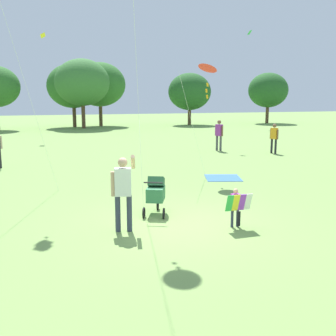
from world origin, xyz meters
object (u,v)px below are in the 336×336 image
Objects in this scene: person_adult_flyer at (123,187)px; stroller at (156,192)px; person_back_turned at (219,133)px; picnic_blanket at (223,178)px; person_kid_running at (274,136)px; child_with_butterfly_kite at (236,204)px; kite_green_novelty at (208,69)px.

person_adult_flyer reaches higher than stroller.
picnic_blanket is at bearing -112.70° from person_back_turned.
person_adult_flyer is 14.54m from person_kid_running.
person_kid_running is at bearing 45.19° from person_adult_flyer.
person_kid_running is 0.92× the size of person_back_turned.
child_with_butterfly_kite is 0.22× the size of kite_green_novelty.
stroller is at bearing 45.96° from person_adult_flyer.
child_with_butterfly_kite is at bearing -112.24° from person_back_turned.
person_adult_flyer is 6.97m from picnic_blanket.
person_back_turned is at bearing 67.30° from picnic_blanket.
person_back_turned is (3.61, 6.91, -3.06)m from kite_green_novelty.
person_back_turned is at bearing 62.42° from kite_green_novelty.
person_adult_flyer is 1.39× the size of picnic_blanket.
kite_green_novelty is at bearing 53.03° from stroller.
person_adult_flyer is 1.61m from stroller.
child_with_butterfly_kite is 0.72× the size of picnic_blanket.
child_with_butterfly_kite reaches higher than picnic_blanket.
kite_green_novelty is 4.14m from picnic_blanket.
person_adult_flyer is (-2.62, 0.51, 0.48)m from child_with_butterfly_kite.
child_with_butterfly_kite is 2.24m from stroller.
kite_green_novelty is 8.37m from person_back_turned.
person_back_turned is (5.19, 12.68, 0.47)m from child_with_butterfly_kite.
person_back_turned reaches higher than stroller.
child_with_butterfly_kite is 2.71m from person_adult_flyer.
child_with_butterfly_kite is 0.85× the size of stroller.
person_back_turned is (7.80, 12.17, -0.01)m from person_adult_flyer.
child_with_butterfly_kite is at bearing -11.12° from person_adult_flyer.
picnic_blanket is at bearing 45.99° from stroller.
person_adult_flyer is 7.39m from kite_green_novelty.
kite_green_novelty is 3.29× the size of picnic_blanket.
child_with_butterfly_kite is at bearing -105.29° from kite_green_novelty.
child_with_butterfly_kite is at bearing -125.16° from person_kid_running.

